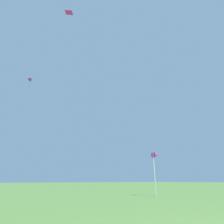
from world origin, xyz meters
TOP-DOWN VIEW (x-y plane):
  - distant_kite_purple_far_center at (3.10, 34.50)m, footprint 0.91×0.80m
  - distant_kite_magenta_high_right at (0.90, 9.29)m, footprint 0.53×0.52m
  - marker_flag at (4.04, 6.10)m, footprint 0.30×0.24m

SIDE VIEW (x-z plane):
  - marker_flag at x=4.04m, z-range 0.62..2.31m
  - distant_kite_magenta_high_right at x=0.90m, z-range 10.06..10.21m
  - distant_kite_purple_far_center at x=3.10m, z-range 16.54..18.29m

